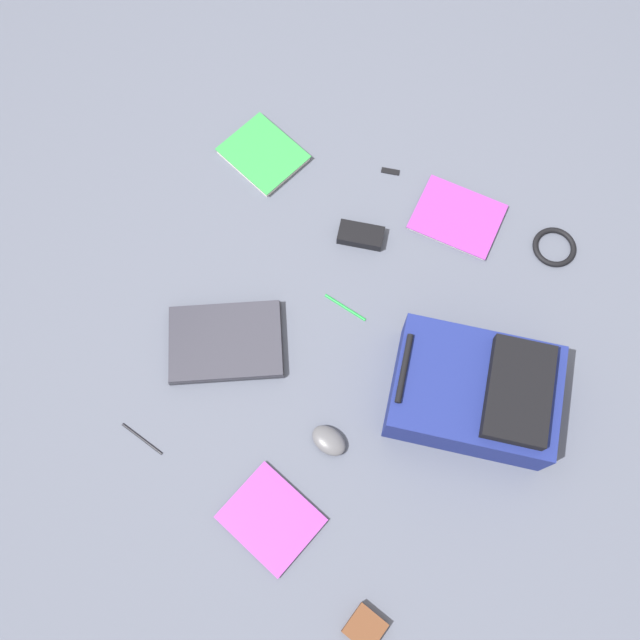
# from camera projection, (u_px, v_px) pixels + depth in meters

# --- Properties ---
(ground_plane) EXTENTS (4.09, 4.09, 0.00)m
(ground_plane) POSITION_uv_depth(u_px,v_px,m) (325.00, 342.00, 1.92)
(ground_plane) COLOR #4C5160
(backpack) EXTENTS (0.41, 0.49, 0.19)m
(backpack) POSITION_uv_depth(u_px,v_px,m) (476.00, 392.00, 1.79)
(backpack) COLOR navy
(backpack) RESTS_ON ground_plane
(laptop) EXTENTS (0.35, 0.38, 0.03)m
(laptop) POSITION_uv_depth(u_px,v_px,m) (226.00, 342.00, 1.91)
(laptop) COLOR #24242C
(laptop) RESTS_ON ground_plane
(book_manual) EXTENTS (0.23, 0.26, 0.01)m
(book_manual) POSITION_uv_depth(u_px,v_px,m) (271.00, 519.00, 1.76)
(book_manual) COLOR silver
(book_manual) RESTS_ON ground_plane
(book_blue) EXTENTS (0.25, 0.27, 0.02)m
(book_blue) POSITION_uv_depth(u_px,v_px,m) (263.00, 154.00, 2.12)
(book_blue) COLOR silver
(book_blue) RESTS_ON ground_plane
(book_comic) EXTENTS (0.21, 0.26, 0.01)m
(book_comic) POSITION_uv_depth(u_px,v_px,m) (457.00, 217.00, 2.05)
(book_comic) COLOR silver
(book_comic) RESTS_ON ground_plane
(computer_mouse) EXTENTS (0.08, 0.11, 0.03)m
(computer_mouse) POSITION_uv_depth(u_px,v_px,m) (329.00, 441.00, 1.81)
(computer_mouse) COLOR #4C4C51
(computer_mouse) RESTS_ON ground_plane
(cable_coil) EXTENTS (0.13, 0.13, 0.02)m
(cable_coil) POSITION_uv_depth(u_px,v_px,m) (554.00, 247.00, 2.01)
(cable_coil) COLOR black
(cable_coil) RESTS_ON ground_plane
(power_brick) EXTENTS (0.10, 0.15, 0.03)m
(power_brick) POSITION_uv_depth(u_px,v_px,m) (361.00, 235.00, 2.02)
(power_brick) COLOR black
(power_brick) RESTS_ON ground_plane
(pen_black) EXTENTS (0.02, 0.14, 0.01)m
(pen_black) POSITION_uv_depth(u_px,v_px,m) (344.00, 307.00, 1.95)
(pen_black) COLOR #198C33
(pen_black) RESTS_ON ground_plane
(pen_blue) EXTENTS (0.02, 0.14, 0.01)m
(pen_blue) POSITION_uv_depth(u_px,v_px,m) (142.00, 439.00, 1.83)
(pen_blue) COLOR black
(pen_blue) RESTS_ON ground_plane
(earbud_pouch) EXTENTS (0.09, 0.09, 0.03)m
(earbud_pouch) POSITION_uv_depth(u_px,v_px,m) (365.00, 628.00, 1.66)
(earbud_pouch) COLOR #59331E
(earbud_pouch) RESTS_ON ground_plane
(usb_stick) EXTENTS (0.03, 0.06, 0.01)m
(usb_stick) POSITION_uv_depth(u_px,v_px,m) (390.00, 171.00, 2.10)
(usb_stick) COLOR black
(usb_stick) RESTS_ON ground_plane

